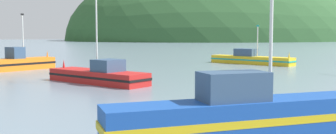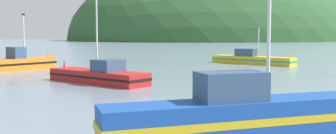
% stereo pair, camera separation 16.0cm
% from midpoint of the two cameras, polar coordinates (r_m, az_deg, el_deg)
% --- Properties ---
extents(hill_mid_left, '(181.90, 145.52, 96.93)m').
position_cam_midpoint_polar(hill_mid_left, '(248.90, 6.71, 3.88)').
color(hill_mid_left, '#2D562D').
rests_on(hill_mid_left, ground).
extents(fishing_boat_yellow, '(7.75, 10.31, 4.89)m').
position_cam_midpoint_polar(fishing_boat_yellow, '(50.69, 11.76, 1.14)').
color(fishing_boat_yellow, gold).
rests_on(fishing_boat_yellow, ground).
extents(fishing_boat_red, '(7.39, 8.74, 7.07)m').
position_cam_midpoint_polar(fishing_boat_red, '(30.74, -10.16, -1.17)').
color(fishing_boat_red, red).
rests_on(fishing_boat_red, ground).
extents(fishing_boat_blue, '(11.11, 2.48, 5.98)m').
position_cam_midpoint_polar(fishing_boat_blue, '(14.25, 12.09, -7.04)').
color(fishing_boat_blue, '#19479E').
rests_on(fishing_boat_blue, ground).
extents(fishing_boat_orange, '(6.84, 5.98, 5.93)m').
position_cam_midpoint_polar(fishing_boat_orange, '(44.32, -20.60, 0.61)').
color(fishing_boat_orange, orange).
rests_on(fishing_boat_orange, ground).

